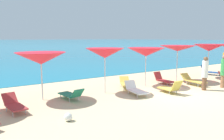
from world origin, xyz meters
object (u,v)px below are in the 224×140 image
(lounge_chair_9, at_px, (171,88))
(lounge_chair_10, at_px, (210,71))
(umbrella_1, at_px, (41,58))
(umbrella_4, at_px, (178,48))
(lounge_chair_1, at_px, (14,104))
(lounge_chair_3, at_px, (136,90))
(umbrella_2, at_px, (105,53))
(lounge_chair_4, at_px, (126,83))
(beach_ball, at_px, (68,117))
(umbrella_3, at_px, (146,52))
(lounge_chair_6, at_px, (193,80))
(umbrella_5, at_px, (209,48))
(lounge_chair_5, at_px, (71,94))
(lounge_chair_0, at_px, (163,79))
(beachgoer_3, at_px, (224,70))
(beachgoer_0, at_px, (205,72))

(lounge_chair_9, height_order, lounge_chair_10, lounge_chair_9)
(umbrella_1, height_order, umbrella_4, umbrella_4)
(lounge_chair_1, distance_m, lounge_chair_9, 7.44)
(lounge_chair_3, xyz_separation_m, lounge_chair_9, (1.69, -0.79, 0.03))
(umbrella_2, height_order, lounge_chair_10, umbrella_2)
(lounge_chair_3, distance_m, lounge_chair_9, 1.86)
(lounge_chair_4, relative_size, beach_ball, 5.92)
(umbrella_3, distance_m, lounge_chair_6, 3.42)
(umbrella_5, relative_size, lounge_chair_4, 1.40)
(umbrella_1, bearing_deg, lounge_chair_5, -35.75)
(lounge_chair_0, xyz_separation_m, lounge_chair_10, (5.58, 0.38, 0.02))
(umbrella_4, xyz_separation_m, lounge_chair_0, (-1.27, -0.04, -1.91))
(lounge_chair_10, height_order, beachgoer_3, beachgoer_3)
(lounge_chair_1, bearing_deg, lounge_chair_10, -3.08)
(lounge_chair_3, bearing_deg, lounge_chair_4, 79.44)
(lounge_chair_4, bearing_deg, lounge_chair_5, -143.78)
(umbrella_5, bearing_deg, lounge_chair_3, -173.72)
(lounge_chair_10, xyz_separation_m, beachgoer_0, (-5.04, -2.87, 0.70))
(lounge_chair_6, bearing_deg, umbrella_1, 173.21)
(beachgoer_3, bearing_deg, umbrella_1, 74.03)
(umbrella_1, bearing_deg, umbrella_5, -4.14)
(lounge_chair_3, distance_m, beach_ball, 4.55)
(umbrella_2, relative_size, umbrella_3, 1.02)
(umbrella_1, distance_m, lounge_chair_1, 2.41)
(lounge_chair_4, bearing_deg, umbrella_5, 21.42)
(lounge_chair_0, height_order, lounge_chair_6, lounge_chair_0)
(umbrella_4, relative_size, lounge_chair_0, 1.78)
(lounge_chair_9, bearing_deg, umbrella_3, -89.35)
(umbrella_3, distance_m, lounge_chair_1, 7.65)
(lounge_chair_4, distance_m, lounge_chair_6, 4.19)
(lounge_chair_3, xyz_separation_m, lounge_chair_10, (8.80, 1.54, 0.03))
(umbrella_5, bearing_deg, lounge_chair_1, -179.02)
(lounge_chair_4, bearing_deg, lounge_chair_9, -35.51)
(umbrella_5, bearing_deg, umbrella_3, 175.27)
(lounge_chair_0, distance_m, lounge_chair_9, 2.48)
(umbrella_3, distance_m, beachgoer_3, 4.54)
(beach_ball, bearing_deg, umbrella_1, 88.51)
(umbrella_1, bearing_deg, lounge_chair_1, -143.46)
(lounge_chair_3, bearing_deg, umbrella_1, 167.69)
(umbrella_5, height_order, lounge_chair_0, umbrella_5)
(lounge_chair_10, relative_size, beachgoer_3, 0.86)
(lounge_chair_4, bearing_deg, umbrella_3, 18.30)
(umbrella_1, xyz_separation_m, umbrella_5, (11.51, -0.83, 0.24))
(lounge_chair_10, distance_m, beachgoer_3, 4.79)
(lounge_chair_4, distance_m, lounge_chair_9, 2.53)
(umbrella_1, xyz_separation_m, lounge_chair_0, (7.42, -0.48, -1.66))
(umbrella_4, height_order, beachgoer_0, umbrella_4)
(umbrella_1, relative_size, lounge_chair_3, 1.43)
(umbrella_3, xyz_separation_m, lounge_chair_5, (-4.91, -0.40, -1.75))
(umbrella_3, bearing_deg, umbrella_5, -4.73)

